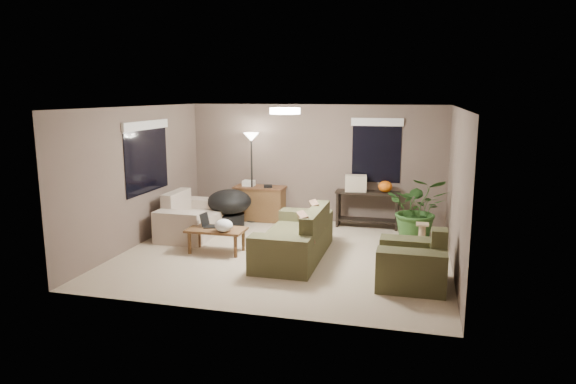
% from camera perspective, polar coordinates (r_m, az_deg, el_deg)
% --- Properties ---
extents(room_shell, '(5.50, 5.50, 5.50)m').
position_cam_1_polar(room_shell, '(8.62, -0.33, 1.06)').
color(room_shell, '#C0AC8E').
rests_on(room_shell, ground).
extents(main_sofa, '(0.95, 2.20, 0.85)m').
position_cam_1_polar(main_sofa, '(8.66, 0.96, -5.37)').
color(main_sofa, '#48472B').
rests_on(main_sofa, ground).
extents(throw_pillows, '(0.39, 1.40, 0.47)m').
position_cam_1_polar(throw_pillows, '(8.52, 2.64, -3.19)').
color(throw_pillows, '#8C7251').
rests_on(throw_pillows, main_sofa).
extents(loveseat, '(0.90, 1.60, 0.85)m').
position_cam_1_polar(loveseat, '(10.19, -10.69, -3.07)').
color(loveseat, beige).
rests_on(loveseat, ground).
extents(armchair, '(0.95, 1.00, 0.85)m').
position_cam_1_polar(armchair, '(7.65, 13.68, -7.89)').
color(armchair, '#48482B').
rests_on(armchair, ground).
extents(coffee_table, '(1.00, 0.55, 0.42)m').
position_cam_1_polar(coffee_table, '(9.00, -7.96, -4.44)').
color(coffee_table, brown).
rests_on(coffee_table, ground).
extents(laptop, '(0.40, 0.33, 0.24)m').
position_cam_1_polar(laptop, '(9.12, -8.71, -3.46)').
color(laptop, black).
rests_on(laptop, coffee_table).
extents(plastic_bag, '(0.34, 0.31, 0.22)m').
position_cam_1_polar(plastic_bag, '(8.75, -7.14, -3.71)').
color(plastic_bag, white).
rests_on(plastic_bag, coffee_table).
extents(desk, '(1.10, 0.50, 0.75)m').
position_cam_1_polar(desk, '(11.17, -3.13, -1.25)').
color(desk, brown).
rests_on(desk, ground).
extents(desk_papers, '(0.70, 0.28, 0.12)m').
position_cam_1_polar(desk_papers, '(11.13, -3.94, 0.92)').
color(desk_papers, silver).
rests_on(desk_papers, desk).
extents(console_table, '(1.30, 0.40, 0.75)m').
position_cam_1_polar(console_table, '(10.69, 8.81, -1.59)').
color(console_table, black).
rests_on(console_table, ground).
extents(pumpkin, '(0.30, 0.30, 0.23)m').
position_cam_1_polar(pumpkin, '(10.58, 10.76, 0.59)').
color(pumpkin, orange).
rests_on(pumpkin, console_table).
extents(cardboard_box, '(0.47, 0.38, 0.32)m').
position_cam_1_polar(cardboard_box, '(10.62, 7.54, 0.98)').
color(cardboard_box, beige).
rests_on(cardboard_box, console_table).
extents(papasan_chair, '(1.10, 1.10, 0.80)m').
position_cam_1_polar(papasan_chair, '(10.56, -6.52, -1.52)').
color(papasan_chair, black).
rests_on(papasan_chair, ground).
extents(floor_lamp, '(0.32, 0.32, 1.91)m').
position_cam_1_polar(floor_lamp, '(10.91, -4.09, 4.94)').
color(floor_lamp, black).
rests_on(floor_lamp, ground).
extents(ceiling_fixture, '(0.50, 0.50, 0.10)m').
position_cam_1_polar(ceiling_fixture, '(8.50, -0.34, 9.00)').
color(ceiling_fixture, white).
rests_on(ceiling_fixture, room_shell).
extents(houseplant, '(1.11, 1.23, 0.96)m').
position_cam_1_polar(houseplant, '(9.85, 14.22, -2.61)').
color(houseplant, '#2D5923').
rests_on(houseplant, ground).
extents(cat_scratching_post, '(0.32, 0.32, 0.50)m').
position_cam_1_polar(cat_scratching_post, '(9.31, 14.63, -5.10)').
color(cat_scratching_post, tan).
rests_on(cat_scratching_post, ground).
extents(window_left, '(0.05, 1.56, 1.33)m').
position_cam_1_polar(window_left, '(9.87, -15.44, 5.04)').
color(window_left, black).
rests_on(window_left, room_shell).
extents(window_back, '(1.06, 0.05, 1.33)m').
position_cam_1_polar(window_back, '(10.76, 9.83, 5.74)').
color(window_back, black).
rests_on(window_back, room_shell).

